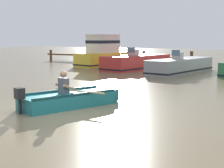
# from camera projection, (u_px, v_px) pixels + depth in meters

# --- Properties ---
(ground_plane) EXTENTS (120.00, 120.00, 0.00)m
(ground_plane) POSITION_uv_depth(u_px,v_px,m) (71.00, 116.00, 9.64)
(ground_plane) COLOR #7A6B4C
(wooden_dock) EXTENTS (15.10, 1.64, 1.24)m
(wooden_dock) POSITION_uv_depth(u_px,v_px,m) (116.00, 56.00, 29.94)
(wooden_dock) COLOR brown
(wooden_dock) RESTS_ON ground
(rowboat_with_person) EXTENTS (2.27, 3.65, 1.19)m
(rowboat_with_person) POSITION_uv_depth(u_px,v_px,m) (70.00, 99.00, 10.94)
(rowboat_with_person) COLOR #1E727A
(rowboat_with_person) RESTS_ON ground
(moored_boat_yellow) EXTENTS (2.77, 6.13, 2.53)m
(moored_boat_yellow) POSITION_uv_depth(u_px,v_px,m) (106.00, 54.00, 27.23)
(moored_boat_yellow) COLOR gold
(moored_boat_yellow) RESTS_ON ground
(moored_boat_red) EXTENTS (2.84, 6.21, 1.58)m
(moored_boat_red) POSITION_uv_depth(u_px,v_px,m) (137.00, 63.00, 24.02)
(moored_boat_red) COLOR #B72D28
(moored_boat_red) RESTS_ON ground
(moored_boat_grey) EXTENTS (2.45, 6.50, 1.48)m
(moored_boat_grey) POSITION_uv_depth(u_px,v_px,m) (181.00, 66.00, 21.82)
(moored_boat_grey) COLOR gray
(moored_boat_grey) RESTS_ON ground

